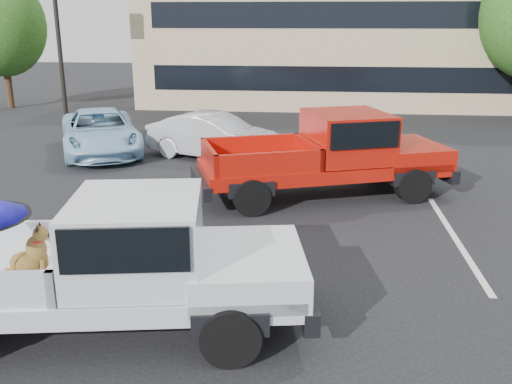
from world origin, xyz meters
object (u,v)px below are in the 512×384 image
silver_pickup (121,258)px  silver_sedan (214,136)px  tree_back (425,11)px  blue_suv (100,132)px  motel_sign (55,3)px  tree_left (1,26)px  red_pickup (339,151)px

silver_pickup → silver_sedan: 9.93m
tree_back → blue_suv: (-12.42, -15.63, -3.74)m
silver_sedan → motel_sign: bearing=72.1°
motel_sign → silver_pickup: (7.69, -15.91, -3.60)m
tree_left → tree_back: bearing=19.3°
tree_back → silver_sedan: (-8.74, -16.00, -3.73)m
tree_left → red_pickup: 19.49m
silver_sedan → blue_suv: bearing=106.0°
tree_back → silver_sedan: 18.61m
silver_pickup → blue_suv: size_ratio=1.22×
silver_pickup → silver_sedan: size_ratio=1.44×
motel_sign → tree_back: size_ratio=0.84×
motel_sign → silver_pickup: size_ratio=1.01×
motel_sign → red_pickup: motel_sign is taller
red_pickup → silver_sedan: bearing=117.5°
tree_back → blue_suv: tree_back is taller
silver_pickup → blue_suv: (-4.12, 10.28, -0.38)m
tree_left → silver_pickup: size_ratio=1.02×
tree_left → blue_suv: bearing=-48.7°
tree_left → silver_sedan: bearing=-38.6°
tree_back → silver_pickup: size_ratio=1.20×
red_pickup → silver_sedan: (-3.58, 3.37, -0.41)m
motel_sign → blue_suv: bearing=-57.6°
tree_left → silver_sedan: tree_left is taller
motel_sign → blue_suv: 7.76m
tree_left → red_pickup: tree_left is taller
silver_pickup → blue_suv: 11.08m
tree_back → silver_pickup: 27.41m
tree_left → tree_back: 21.20m
tree_left → motel_sign: bearing=-36.9°
motel_sign → tree_back: bearing=32.0°
motel_sign → silver_sedan: (7.26, -6.00, -3.97)m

